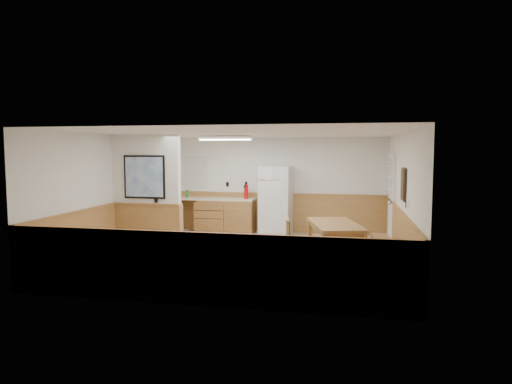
% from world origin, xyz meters
% --- Properties ---
extents(ground, '(6.00, 6.00, 0.00)m').
position_xyz_m(ground, '(0.00, 0.00, 0.00)').
color(ground, '#C5AB8E').
rests_on(ground, ground).
extents(ceiling, '(6.00, 6.00, 0.02)m').
position_xyz_m(ceiling, '(0.00, 0.00, 2.50)').
color(ceiling, white).
rests_on(ceiling, back_wall).
extents(back_wall, '(6.00, 0.02, 2.50)m').
position_xyz_m(back_wall, '(0.00, 3.00, 1.25)').
color(back_wall, white).
rests_on(back_wall, ground).
extents(right_wall, '(0.02, 6.00, 2.50)m').
position_xyz_m(right_wall, '(3.00, 0.00, 1.25)').
color(right_wall, white).
rests_on(right_wall, ground).
extents(left_wall, '(0.02, 6.00, 2.50)m').
position_xyz_m(left_wall, '(-3.00, 0.00, 1.25)').
color(left_wall, white).
rests_on(left_wall, ground).
extents(wainscot_back, '(6.00, 0.04, 1.00)m').
position_xyz_m(wainscot_back, '(0.00, 2.98, 0.50)').
color(wainscot_back, '#B48148').
rests_on(wainscot_back, ground).
extents(wainscot_right, '(0.04, 6.00, 1.00)m').
position_xyz_m(wainscot_right, '(2.98, 0.00, 0.50)').
color(wainscot_right, '#B48148').
rests_on(wainscot_right, ground).
extents(wainscot_left, '(0.04, 6.00, 1.00)m').
position_xyz_m(wainscot_left, '(-2.98, 0.00, 0.50)').
color(wainscot_left, '#B48148').
rests_on(wainscot_left, ground).
extents(partition_wall, '(1.50, 0.20, 2.50)m').
position_xyz_m(partition_wall, '(-2.25, 0.19, 1.23)').
color(partition_wall, white).
rests_on(partition_wall, ground).
extents(kitchen_counter, '(2.20, 0.61, 1.00)m').
position_xyz_m(kitchen_counter, '(-1.21, 2.68, 0.46)').
color(kitchen_counter, olive).
rests_on(kitchen_counter, ground).
extents(exterior_door, '(0.07, 1.02, 2.15)m').
position_xyz_m(exterior_door, '(2.96, 1.90, 1.05)').
color(exterior_door, white).
rests_on(exterior_door, ground).
extents(kitchen_window, '(0.80, 0.04, 1.00)m').
position_xyz_m(kitchen_window, '(-2.10, 2.98, 1.55)').
color(kitchen_window, white).
rests_on(kitchen_window, back_wall).
extents(wall_painting, '(0.04, 0.50, 0.60)m').
position_xyz_m(wall_painting, '(2.97, -0.30, 1.55)').
color(wall_painting, '#312113').
rests_on(wall_painting, right_wall).
extents(fluorescent_fixture, '(1.20, 0.30, 0.09)m').
position_xyz_m(fluorescent_fixture, '(-0.80, 1.30, 2.45)').
color(fluorescent_fixture, white).
rests_on(fluorescent_fixture, ceiling).
extents(refrigerator, '(0.82, 0.75, 1.76)m').
position_xyz_m(refrigerator, '(0.18, 2.63, 0.88)').
color(refrigerator, silver).
rests_on(refrigerator, ground).
extents(dining_table, '(1.23, 1.83, 0.75)m').
position_xyz_m(dining_table, '(1.75, 0.01, 0.66)').
color(dining_table, '#AB713E').
rests_on(dining_table, ground).
extents(dining_bench, '(0.40, 1.51, 0.45)m').
position_xyz_m(dining_bench, '(2.67, 0.05, 0.34)').
color(dining_bench, '#AB713E').
rests_on(dining_bench, ground).
extents(dining_chair, '(0.75, 0.56, 0.85)m').
position_xyz_m(dining_chair, '(0.98, -0.24, 0.49)').
color(dining_chair, '#AB713E').
rests_on(dining_chair, ground).
extents(fire_extinguisher, '(0.15, 0.15, 0.45)m').
position_xyz_m(fire_extinguisher, '(-0.62, 2.71, 1.10)').
color(fire_extinguisher, red).
rests_on(fire_extinguisher, kitchen_counter).
extents(soap_bottle, '(0.09, 0.09, 0.21)m').
position_xyz_m(soap_bottle, '(-2.23, 2.67, 1.01)').
color(soap_bottle, '#178224').
rests_on(soap_bottle, kitchen_counter).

